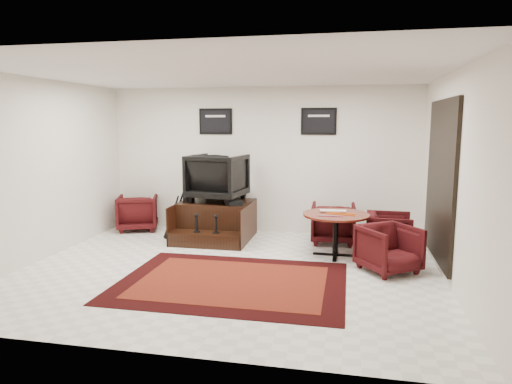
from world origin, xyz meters
TOP-DOWN VIEW (x-y plane):
  - ground at (0.00, 0.00)m, footprint 6.00×6.00m
  - room_shell at (0.41, 0.12)m, footprint 6.02×5.02m
  - area_rug at (0.18, -0.49)m, footprint 3.01×2.26m
  - shine_podium at (-0.71, 1.76)m, footprint 1.32×1.36m
  - shine_chair at (-0.71, 1.90)m, footprint 1.06×1.01m
  - shoes_pair at (-1.21, 1.73)m, footprint 0.28×0.31m
  - polish_kit at (-0.25, 1.50)m, footprint 0.28×0.23m
  - umbrella_black at (-1.47, 1.53)m, footprint 0.31×0.12m
  - umbrella_hooked at (-1.49, 1.82)m, footprint 0.32×0.12m
  - armchair_side at (-2.43, 2.10)m, footprint 0.94×0.91m
  - meeting_table at (1.50, 1.05)m, footprint 1.05×1.05m
  - table_chair_back at (1.43, 1.88)m, footprint 0.78×0.73m
  - table_chair_window at (2.35, 1.40)m, footprint 0.69×0.74m
  - table_chair_corner at (2.27, 0.39)m, footprint 0.98×0.97m
  - paper_roll at (1.45, 1.14)m, footprint 0.42×0.08m
  - table_clutter at (1.54, 0.98)m, footprint 0.57×0.30m

SIDE VIEW (x-z plane):
  - ground at x=0.00m, z-range 0.00..0.00m
  - area_rug at x=0.18m, z-range 0.00..0.01m
  - shine_podium at x=-0.71m, z-range -0.03..0.65m
  - table_chair_window at x=2.35m, z-range 0.00..0.73m
  - table_chair_corner at x=2.27m, z-range 0.00..0.74m
  - armchair_side at x=-2.43m, z-range 0.00..0.77m
  - table_chair_back at x=1.43m, z-range 0.00..0.78m
  - umbrella_black at x=-1.47m, z-range 0.00..0.85m
  - umbrella_hooked at x=-1.49m, z-range 0.00..0.86m
  - meeting_table at x=1.50m, z-range 0.26..0.95m
  - table_clutter at x=1.54m, z-range 0.69..0.70m
  - paper_roll at x=1.45m, z-range 0.69..0.74m
  - polish_kit at x=-0.25m, z-range 0.68..0.76m
  - shoes_pair at x=-1.21m, z-range 0.68..0.77m
  - shine_chair at x=-0.71m, z-range 0.68..1.65m
  - room_shell at x=0.41m, z-range 0.38..3.19m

